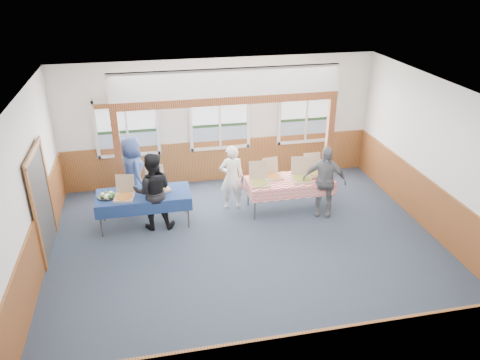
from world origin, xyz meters
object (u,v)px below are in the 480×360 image
table_left (143,196)px  woman_black (153,191)px  man_blue (133,172)px  person_grey (324,181)px  woman_white (232,177)px  table_right (290,181)px

table_left → woman_black: size_ratio=1.23×
table_left → man_blue: man_blue is taller
woman_black → person_grey: woman_black is taller
woman_white → table_right: bearing=166.6°
table_left → woman_white: 2.05m
woman_black → man_blue: bearing=-64.4°
table_right → man_blue: bearing=142.4°
man_blue → woman_white: bearing=-126.6°
table_left → table_right: size_ratio=0.99×
table_left → man_blue: 1.02m
woman_white → man_blue: 2.32m
woman_black → man_blue: woman_black is taller
man_blue → table_left: bearing=171.5°
woman_black → person_grey: (3.79, -0.21, -0.04)m
table_right → woman_white: woman_white is taller
table_left → person_grey: person_grey is taller
man_blue → person_grey: size_ratio=1.03×
table_left → woman_white: (2.02, 0.35, 0.08)m
table_left → woman_black: 0.31m
table_left → person_grey: bearing=5.5°
woman_white → woman_black: (-1.81, -0.50, 0.08)m
woman_black → person_grey: bearing=-177.9°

